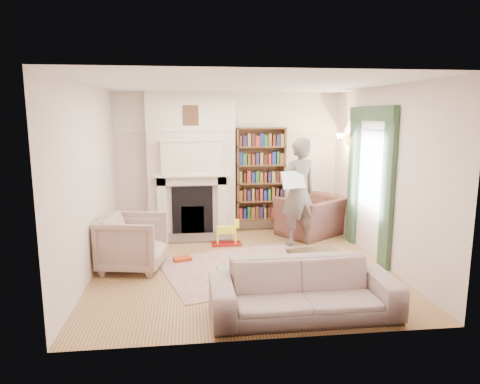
{
  "coord_description": "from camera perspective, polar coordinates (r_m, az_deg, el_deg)",
  "views": [
    {
      "loc": [
        -0.79,
        -6.39,
        2.35
      ],
      "look_at": [
        0.0,
        0.25,
        1.15
      ],
      "focal_mm": 32.0,
      "sensor_mm": 36.0,
      "label": 1
    }
  ],
  "objects": [
    {
      "name": "wall_left",
      "position": [
        6.63,
        -19.44,
        1.34
      ],
      "size": [
        0.0,
        4.5,
        4.5
      ],
      "primitive_type": "plane",
      "rotation": [
        1.57,
        0.0,
        1.57
      ],
      "color": "beige",
      "rests_on": "floor"
    },
    {
      "name": "man_reading",
      "position": [
        7.79,
        7.78,
        -0.04
      ],
      "size": [
        0.83,
        0.68,
        1.96
      ],
      "primitive_type": "imported",
      "rotation": [
        0.0,
        0.0,
        3.48
      ],
      "color": "#5C5149",
      "rests_on": "floor"
    },
    {
      "name": "paraffin_heater",
      "position": [
        7.99,
        -11.68,
        -5.09
      ],
      "size": [
        0.31,
        0.31,
        0.55
      ],
      "primitive_type": "cylinder",
      "rotation": [
        0.0,
        0.0,
        0.34
      ],
      "color": "#A3A6AA",
      "rests_on": "floor"
    },
    {
      "name": "rocking_horse",
      "position": [
        7.84,
        -1.84,
        -5.44
      ],
      "size": [
        0.55,
        0.22,
        0.48
      ],
      "primitive_type": null,
      "rotation": [
        0.0,
        0.0,
        0.0
      ],
      "color": "yellow",
      "rests_on": "rug"
    },
    {
      "name": "wall_front",
      "position": [
        4.32,
        3.93,
        -2.56
      ],
      "size": [
        4.5,
        0.0,
        4.5
      ],
      "primitive_type": "plane",
      "rotation": [
        -1.57,
        0.0,
        0.0
      ],
      "color": "beige",
      "rests_on": "floor"
    },
    {
      "name": "window",
      "position": [
        7.49,
        17.11,
        2.82
      ],
      "size": [
        0.02,
        0.9,
        1.3
      ],
      "primitive_type": "cube",
      "color": "silver",
      "rests_on": "wall_right"
    },
    {
      "name": "curtain_right",
      "position": [
        8.15,
        14.82,
        1.72
      ],
      "size": [
        0.07,
        0.32,
        2.4
      ],
      "primitive_type": "cube",
      "color": "#2F492F",
      "rests_on": "floor"
    },
    {
      "name": "armchair_left",
      "position": [
        6.83,
        -14.05,
        -6.54
      ],
      "size": [
        1.07,
        1.05,
        0.85
      ],
      "primitive_type": "imported",
      "rotation": [
        0.0,
        0.0,
        1.39
      ],
      "color": "#C1B09F",
      "rests_on": "floor"
    },
    {
      "name": "ceiling",
      "position": [
        6.46,
        0.27,
        14.16
      ],
      "size": [
        4.5,
        4.5,
        0.0
      ],
      "primitive_type": "plane",
      "rotation": [
        3.14,
        0.0,
        0.0
      ],
      "color": "white",
      "rests_on": "wall_back"
    },
    {
      "name": "wall_sconce",
      "position": [
        8.39,
        12.95,
        6.84
      ],
      "size": [
        0.2,
        0.24,
        0.24
      ],
      "primitive_type": null,
      "color": "gold",
      "rests_on": "wall_right"
    },
    {
      "name": "rug",
      "position": [
        6.76,
        0.76,
        -10.11
      ],
      "size": [
        2.87,
        2.48,
        0.01
      ],
      "primitive_type": "cube",
      "rotation": [
        0.0,
        0.0,
        0.27
      ],
      "color": "#BCAB8E",
      "rests_on": "floor"
    },
    {
      "name": "curtain_left",
      "position": [
        6.88,
        19.07,
        -0.01
      ],
      "size": [
        0.07,
        0.32,
        2.4
      ],
      "primitive_type": "cube",
      "color": "#2F492F",
      "rests_on": "floor"
    },
    {
      "name": "wall_right",
      "position": [
        7.14,
        18.49,
        2.0
      ],
      "size": [
        0.0,
        4.5,
        4.5
      ],
      "primitive_type": "plane",
      "rotation": [
        1.57,
        0.0,
        -1.57
      ],
      "color": "beige",
      "rests_on": "floor"
    },
    {
      "name": "bookcase",
      "position": [
        8.71,
        2.79,
        2.41
      ],
      "size": [
        1.0,
        0.24,
        1.85
      ],
      "primitive_type": "cube",
      "color": "brown",
      "rests_on": "floor"
    },
    {
      "name": "wall_back",
      "position": [
        8.73,
        -1.56,
        3.92
      ],
      "size": [
        4.5,
        0.0,
        4.5
      ],
      "primitive_type": "plane",
      "rotation": [
        1.57,
        0.0,
        0.0
      ],
      "color": "beige",
      "rests_on": "floor"
    },
    {
      "name": "floor",
      "position": [
        6.86,
        0.25,
        -9.87
      ],
      "size": [
        4.5,
        4.5,
        0.0
      ],
      "primitive_type": "plane",
      "color": "brown",
      "rests_on": "ground"
    },
    {
      "name": "board_game",
      "position": [
        6.64,
        -1.61,
        -10.32
      ],
      "size": [
        0.34,
        0.34,
        0.03
      ],
      "primitive_type": "cube",
      "rotation": [
        0.0,
        0.0,
        0.03
      ],
      "color": "#B7C043",
      "rests_on": "rug"
    },
    {
      "name": "pelmet",
      "position": [
        7.42,
        17.17,
        9.96
      ],
      "size": [
        0.09,
        1.7,
        0.24
      ],
      "primitive_type": "cube",
      "color": "#2F492F",
      "rests_on": "wall_right"
    },
    {
      "name": "armchair_reading",
      "position": [
        8.59,
        9.59,
        -3.18
      ],
      "size": [
        1.57,
        1.53,
        0.77
      ],
      "primitive_type": "imported",
      "rotation": [
        0.0,
        0.0,
        3.74
      ],
      "color": "#512B2B",
      "rests_on": "floor"
    },
    {
      "name": "comic_annuals",
      "position": [
        6.43,
        3.2,
        -11.11
      ],
      "size": [
        0.84,
        0.38,
        0.02
      ],
      "color": "red",
      "rests_on": "rug"
    },
    {
      "name": "newspaper",
      "position": [
        7.52,
        7.1,
        1.62
      ],
      "size": [
        0.46,
        0.27,
        0.3
      ],
      "primitive_type": "cube",
      "rotation": [
        -0.35,
        0.0,
        0.34
      ],
      "color": "silver",
      "rests_on": "man_reading"
    },
    {
      "name": "sofa",
      "position": [
        5.24,
        8.47,
        -12.73
      ],
      "size": [
        2.21,
        0.87,
        0.64
      ],
      "primitive_type": "imported",
      "rotation": [
        0.0,
        0.0,
        0.01
      ],
      "color": "#BCAF9B",
      "rests_on": "floor"
    },
    {
      "name": "game_box_lid",
      "position": [
        7.14,
        -7.69,
        -8.82
      ],
      "size": [
        0.32,
        0.26,
        0.05
      ],
      "primitive_type": "cube",
      "rotation": [
        0.0,
        0.0,
        0.27
      ],
      "color": "#AE3413",
      "rests_on": "rug"
    },
    {
      "name": "fireplace",
      "position": [
        8.5,
        -6.48,
        3.6
      ],
      "size": [
        1.7,
        0.58,
        2.8
      ],
      "color": "beige",
      "rests_on": "floor"
    },
    {
      "name": "coffee_table",
      "position": [
        6.26,
        9.9,
        -9.82
      ],
      "size": [
        0.76,
        0.55,
        0.45
      ],
      "primitive_type": null,
      "rotation": [
        0.0,
        0.0,
        0.14
      ],
      "color": "#352512",
      "rests_on": "floor"
    }
  ]
}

